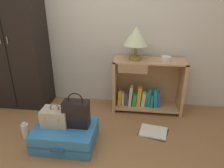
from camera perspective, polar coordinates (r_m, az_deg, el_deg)
name	(u,v)px	position (r m, az deg, el deg)	size (l,w,h in m)	color
ground_plane	(77,166)	(2.27, -9.55, -21.14)	(9.00, 9.00, 0.00)	olive
back_wall	(101,15)	(3.10, -3.13, 18.09)	(6.40, 0.10, 2.60)	beige
wardrobe	(14,37)	(3.29, -25.11, 11.52)	(0.82, 0.47, 2.06)	black
bookshelf	(146,86)	(3.05, 9.13, -0.64)	(0.97, 0.38, 0.76)	tan
table_lamp	(136,37)	(2.81, 6.52, 12.48)	(0.33, 0.33, 0.44)	olive
bowl	(166,58)	(2.91, 14.41, 6.73)	(0.13, 0.13, 0.06)	silver
suitcase_large	(66,135)	(2.50, -12.41, -13.35)	(0.68, 0.53, 0.23)	teal
train_case	(56,117)	(2.44, -15.07, -8.54)	(0.29, 0.22, 0.26)	#B7A88E
handbag	(76,113)	(2.34, -9.64, -7.84)	(0.28, 0.15, 0.40)	black
bottle	(25,131)	(2.74, -22.42, -11.58)	(0.08, 0.08, 0.20)	white
open_book_on_floor	(153,132)	(2.72, 11.13, -12.60)	(0.40, 0.36, 0.02)	white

